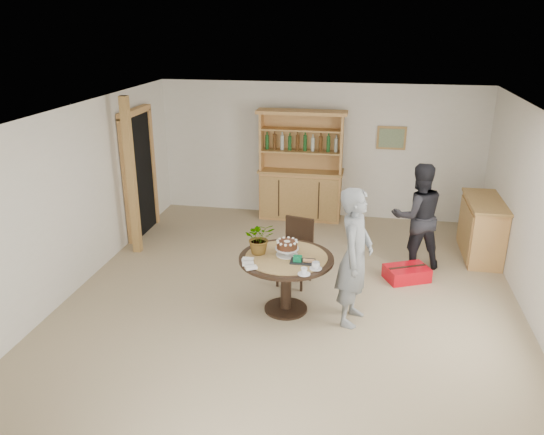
{
  "coord_description": "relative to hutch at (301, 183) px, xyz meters",
  "views": [
    {
      "loc": [
        0.88,
        -6.2,
        3.55
      ],
      "look_at": [
        -0.32,
        0.37,
        1.05
      ],
      "focal_mm": 35.0,
      "sensor_mm": 36.0,
      "label": 1
    }
  ],
  "objects": [
    {
      "name": "red_suitcase",
      "position": [
        1.86,
        -2.29,
        -0.59
      ],
      "size": [
        0.71,
        0.61,
        0.21
      ],
      "rotation": [
        0.0,
        0.0,
        0.43
      ],
      "color": "red",
      "rests_on": "ground"
    },
    {
      "name": "flower_vase",
      "position": [
        -0.08,
        -3.4,
        0.28
      ],
      "size": [
        0.47,
        0.44,
        0.42
      ],
      "primitive_type": "imported",
      "rotation": [
        0.0,
        0.0,
        0.35
      ],
      "color": "#3F7233",
      "rests_on": "dining_table"
    },
    {
      "name": "room_shell",
      "position": [
        0.3,
        -3.23,
        1.05
      ],
      "size": [
        6.04,
        7.04,
        2.52
      ],
      "color": "white",
      "rests_on": "ground"
    },
    {
      "name": "ground",
      "position": [
        0.3,
        -3.24,
        -0.69
      ],
      "size": [
        7.0,
        7.0,
        0.0
      ],
      "primitive_type": "plane",
      "color": "tan",
      "rests_on": "ground"
    },
    {
      "name": "doorway",
      "position": [
        -2.63,
        -1.24,
        0.42
      ],
      "size": [
        0.13,
        1.1,
        2.18
      ],
      "color": "black",
      "rests_on": "ground"
    },
    {
      "name": "birthday_cake",
      "position": [
        0.27,
        -3.4,
        0.19
      ],
      "size": [
        0.3,
        0.3,
        0.2
      ],
      "color": "white",
      "rests_on": "dining_table"
    },
    {
      "name": "napkins",
      "position": [
        -0.14,
        -3.76,
        0.09
      ],
      "size": [
        0.24,
        0.33,
        0.03
      ],
      "color": "white",
      "rests_on": "dining_table"
    },
    {
      "name": "adult_person",
      "position": [
        1.98,
        -1.79,
        0.12
      ],
      "size": [
        0.93,
        0.81,
        1.62
      ],
      "primitive_type": "imported",
      "rotation": [
        0.0,
        0.0,
        3.43
      ],
      "color": "black",
      "rests_on": "ground"
    },
    {
      "name": "dining_table",
      "position": [
        0.27,
        -3.45,
        -0.08
      ],
      "size": [
        1.2,
        1.2,
        0.76
      ],
      "color": "black",
      "rests_on": "ground"
    },
    {
      "name": "teen_boy",
      "position": [
        1.12,
        -3.55,
        0.18
      ],
      "size": [
        0.54,
        0.71,
        1.74
      ],
      "primitive_type": "imported",
      "rotation": [
        0.0,
        0.0,
        1.35
      ],
      "color": "slate",
      "rests_on": "ground"
    },
    {
      "name": "gift_tray",
      "position": [
        0.48,
        -3.58,
        0.1
      ],
      "size": [
        0.3,
        0.2,
        0.08
      ],
      "color": "black",
      "rests_on": "dining_table"
    },
    {
      "name": "dining_chair",
      "position": [
        0.29,
        -2.62,
        -0.15
      ],
      "size": [
        0.51,
        0.51,
        0.95
      ],
      "rotation": [
        0.0,
        0.0,
        -0.24
      ],
      "color": "black",
      "rests_on": "ground"
    },
    {
      "name": "hutch",
      "position": [
        0.0,
        0.0,
        0.0
      ],
      "size": [
        1.62,
        0.54,
        2.04
      ],
      "color": "tan",
      "rests_on": "ground"
    },
    {
      "name": "pine_post",
      "position": [
        -2.4,
        -2.04,
        0.56
      ],
      "size": [
        0.12,
        0.12,
        2.5
      ],
      "primitive_type": "cube",
      "color": "tan",
      "rests_on": "ground"
    },
    {
      "name": "sideboard",
      "position": [
        3.04,
        -1.24,
        -0.22
      ],
      "size": [
        0.54,
        1.26,
        0.94
      ],
      "color": "tan",
      "rests_on": "ground"
    },
    {
      "name": "coffee_cup_a",
      "position": [
        0.67,
        -3.73,
        0.11
      ],
      "size": [
        0.15,
        0.15,
        0.09
      ],
      "color": "white",
      "rests_on": "dining_table"
    },
    {
      "name": "coffee_cup_b",
      "position": [
        0.55,
        -3.9,
        0.11
      ],
      "size": [
        0.15,
        0.15,
        0.08
      ],
      "color": "white",
      "rests_on": "dining_table"
    }
  ]
}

